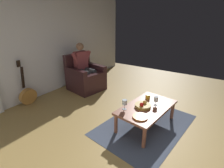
% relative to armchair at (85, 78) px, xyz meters
% --- Properties ---
extents(ground_plane, '(7.62, 7.62, 0.00)m').
position_rel_armchair_xyz_m(ground_plane, '(0.85, 2.38, -0.33)').
color(ground_plane, '#A18247').
extents(wall_back, '(6.75, 0.06, 2.80)m').
position_rel_armchair_xyz_m(wall_back, '(0.85, -0.68, 1.07)').
color(wall_back, silver).
rests_on(wall_back, ground).
extents(rug, '(1.98, 1.47, 0.01)m').
position_rel_armchair_xyz_m(rug, '(0.66, 2.06, -0.33)').
color(rug, '#40495B').
rests_on(rug, ground).
extents(armchair, '(0.91, 0.93, 0.95)m').
position_rel_armchair_xyz_m(armchair, '(0.00, 0.00, 0.00)').
color(armchair, '#31191B').
rests_on(armchair, ground).
extents(person_seated, '(0.62, 0.62, 1.25)m').
position_rel_armchair_xyz_m(person_seated, '(-0.00, -0.01, 0.34)').
color(person_seated, brown).
rests_on(person_seated, ground).
extents(coffee_table, '(1.21, 0.78, 0.38)m').
position_rel_armchair_xyz_m(coffee_table, '(0.66, 2.06, 0.01)').
color(coffee_table, brown).
rests_on(coffee_table, ground).
extents(guitar, '(0.38, 0.23, 1.00)m').
position_rel_armchair_xyz_m(guitar, '(1.37, -0.48, -0.11)').
color(guitar, '#AE7635').
rests_on(guitar, ground).
extents(wine_glass_near, '(0.07, 0.07, 0.16)m').
position_rel_armchair_xyz_m(wine_glass_near, '(0.54, 2.16, 0.16)').
color(wine_glass_near, silver).
rests_on(wine_glass_near, coffee_table).
extents(wine_glass_far, '(0.08, 0.08, 0.18)m').
position_rel_armchair_xyz_m(wine_glass_far, '(0.97, 1.78, 0.18)').
color(wine_glass_far, silver).
rests_on(wine_glass_far, coffee_table).
extents(fruit_bowl, '(0.28, 0.28, 0.11)m').
position_rel_armchair_xyz_m(fruit_bowl, '(0.72, 2.00, 0.09)').
color(fruit_bowl, olive).
rests_on(fruit_bowl, coffee_table).
extents(decorative_dish, '(0.24, 0.24, 0.02)m').
position_rel_armchair_xyz_m(decorative_dish, '(1.05, 2.10, 0.07)').
color(decorative_dish, '#BC6526').
rests_on(decorative_dish, coffee_table).
extents(candle_jar, '(0.09, 0.09, 0.08)m').
position_rel_armchair_xyz_m(candle_jar, '(0.37, 1.95, 0.10)').
color(candle_jar, gold).
rests_on(candle_jar, coffee_table).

